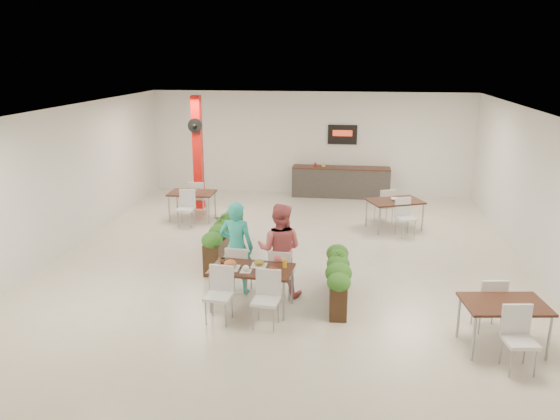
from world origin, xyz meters
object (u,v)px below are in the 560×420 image
object	(u,v)px
red_column	(198,152)
main_table	(251,274)
service_counter	(341,181)
diner_man	(237,247)
planter_left	(224,237)
side_table_c	(504,311)
side_table_a	(192,197)
diner_woman	(280,250)
planter_right	(338,275)
side_table_b	(395,205)

from	to	relation	value
red_column	main_table	distance (m)	6.83
red_column	service_counter	distance (m)	4.56
diner_man	planter_left	bearing A→B (deg)	-63.64
red_column	side_table_c	size ratio (longest dim) A/B	1.92
red_column	diner_man	distance (m)	6.05
service_counter	diner_man	world-z (taller)	service_counter
main_table	planter_left	distance (m)	2.42
side_table_c	diner_man	bearing A→B (deg)	153.13
side_table_a	service_counter	bearing A→B (deg)	37.43
side_table_a	side_table_c	world-z (taller)	same
diner_woman	planter_left	size ratio (longest dim) A/B	0.84
side_table_a	side_table_c	size ratio (longest dim) A/B	0.98
diner_man	planter_right	size ratio (longest dim) A/B	0.96
red_column	side_table_a	distance (m)	1.52
main_table	side_table_b	xyz separation A→B (m)	(2.76, 4.95, 0.00)
diner_man	side_table_b	distance (m)	5.33
main_table	side_table_a	distance (m)	5.69
red_column	service_counter	world-z (taller)	red_column
diner_woman	side_table_c	bearing A→B (deg)	162.19
planter_left	side_table_c	xyz separation A→B (m)	(4.96, -3.04, 0.10)
planter_left	side_table_c	world-z (taller)	planter_left
planter_left	side_table_b	world-z (taller)	planter_left
diner_man	side_table_b	world-z (taller)	diner_man
red_column	planter_left	distance (m)	4.49
service_counter	diner_man	bearing A→B (deg)	-103.03
main_table	side_table_c	size ratio (longest dim) A/B	1.03
main_table	diner_woman	xyz separation A→B (m)	(0.41, 0.65, 0.23)
red_column	side_table_b	xyz separation A→B (m)	(5.43, -1.26, -1.00)
planter_left	planter_right	world-z (taller)	planter_left
diner_man	diner_woman	size ratio (longest dim) A/B	1.01
diner_man	service_counter	bearing A→B (deg)	-98.03
side_table_c	diner_woman	bearing A→B (deg)	149.28
side_table_b	main_table	bearing A→B (deg)	-142.25
diner_man	diner_woman	xyz separation A→B (m)	(0.80, 0.00, -0.00)
service_counter	side_table_c	bearing A→B (deg)	-73.48
diner_woman	planter_left	world-z (taller)	diner_woman
service_counter	diner_woman	bearing A→B (deg)	-97.04
planter_left	red_column	bearing A→B (deg)	112.72
diner_woman	side_table_b	xyz separation A→B (m)	(2.35, 4.29, -0.23)
diner_man	side_table_a	size ratio (longest dim) A/B	1.08
side_table_a	side_table_b	xyz separation A→B (m)	(5.31, -0.13, 0.01)
main_table	side_table_c	bearing A→B (deg)	-11.99
diner_woman	planter_right	xyz separation A→B (m)	(1.07, -0.15, -0.38)
planter_left	side_table_a	xyz separation A→B (m)	(-1.56, 2.88, 0.10)
diner_woman	side_table_a	size ratio (longest dim) A/B	1.07
service_counter	side_table_c	xyz separation A→B (m)	(2.64, -8.91, 0.13)
planter_right	side_table_a	size ratio (longest dim) A/B	1.13
red_column	side_table_b	distance (m)	5.67
planter_right	side_table_b	distance (m)	4.63
diner_man	side_table_a	bearing A→B (deg)	-58.98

